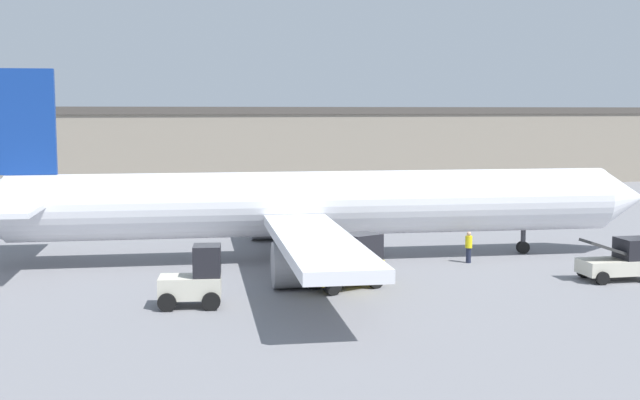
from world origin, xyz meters
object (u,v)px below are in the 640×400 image
belt_loader_truck (621,260)px  pushback_tug (196,280)px  airplane (303,205)px  baggage_tug (350,264)px  ground_crew_worker (469,246)px

belt_loader_truck → pushback_tug: 20.42m
airplane → baggage_tug: 7.58m
baggage_tug → pushback_tug: 7.47m
airplane → belt_loader_truck: size_ratio=10.77×
ground_crew_worker → belt_loader_truck: (4.72, -6.30, 0.06)m
baggage_tug → belt_loader_truck: bearing=-27.6°
airplane → baggage_tug: size_ratio=10.39×
ground_crew_worker → baggage_tug: baggage_tug is taller
ground_crew_worker → pushback_tug: 16.31m
airplane → ground_crew_worker: 9.19m
ground_crew_worker → pushback_tug: bearing=-90.8°
baggage_tug → pushback_tug: bearing=173.1°
pushback_tug → ground_crew_worker: bearing=30.7°
airplane → ground_crew_worker: size_ratio=23.12×
airplane → pushback_tug: bearing=-121.0°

